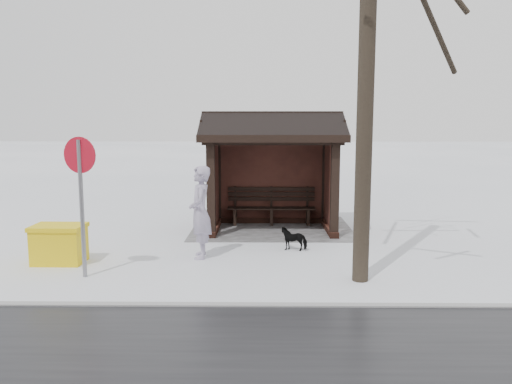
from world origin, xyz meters
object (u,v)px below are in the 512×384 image
dog (294,239)px  road_sign (81,178)px  bus_shelter (272,147)px  grit_bin (59,244)px  pedestrian (200,212)px

dog → road_sign: (3.97, 1.99, 1.57)m
bus_shelter → road_sign: bearing=50.0°
grit_bin → road_sign: road_sign is taller
road_sign → bus_shelter: bearing=-113.2°
pedestrian → grit_bin: pedestrian is taller
pedestrian → road_sign: (1.97, 1.32, 0.86)m
bus_shelter → dog: 2.95m
dog → grit_bin: size_ratio=0.58×
bus_shelter → grit_bin: bus_shelter is taller
road_sign → pedestrian: bearing=-129.3°
grit_bin → road_sign: size_ratio=0.40×
grit_bin → bus_shelter: bearing=-141.9°
road_sign → grit_bin: bearing=-30.1°
bus_shelter → grit_bin: (4.33, 3.31, -1.77)m
dog → road_sign: bearing=-51.8°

